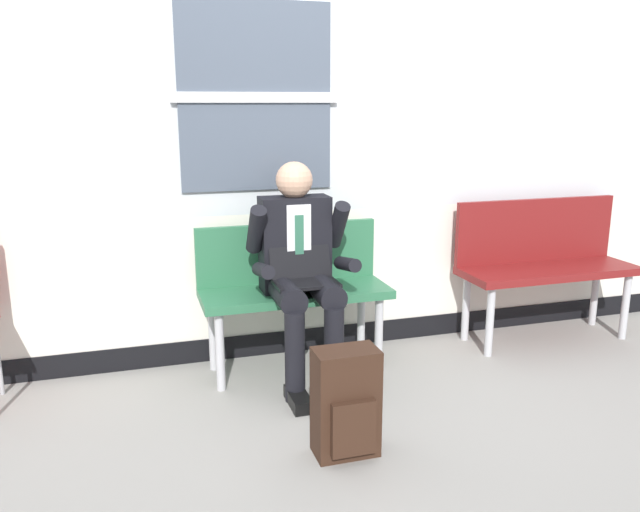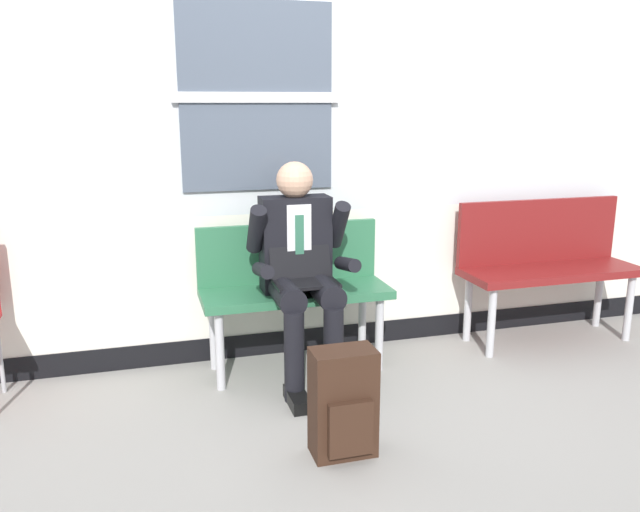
# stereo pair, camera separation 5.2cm
# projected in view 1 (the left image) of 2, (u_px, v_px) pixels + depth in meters

# --- Properties ---
(ground_plane) EXTENTS (18.00, 18.00, 0.00)m
(ground_plane) POSITION_uv_depth(u_px,v_px,m) (341.00, 386.00, 3.64)
(ground_plane) COLOR gray
(station_wall) EXTENTS (5.45, 0.16, 3.15)m
(station_wall) POSITION_uv_depth(u_px,v_px,m) (308.00, 105.00, 3.88)
(station_wall) COLOR silver
(station_wall) RESTS_ON ground
(bench_with_person) EXTENTS (1.11, 0.42, 0.87)m
(bench_with_person) POSITION_uv_depth(u_px,v_px,m) (292.00, 282.00, 3.81)
(bench_with_person) COLOR #2D6B47
(bench_with_person) RESTS_ON ground
(bench_empty) EXTENTS (1.21, 0.42, 0.94)m
(bench_empty) POSITION_uv_depth(u_px,v_px,m) (543.00, 257.00, 4.31)
(bench_empty) COLOR maroon
(bench_empty) RESTS_ON ground
(person_seated) EXTENTS (0.57, 0.70, 1.26)m
(person_seated) POSITION_uv_depth(u_px,v_px,m) (301.00, 267.00, 3.60)
(person_seated) COLOR black
(person_seated) RESTS_ON ground
(backpack) EXTENTS (0.29, 0.21, 0.51)m
(backpack) POSITION_uv_depth(u_px,v_px,m) (346.00, 404.00, 2.89)
(backpack) COLOR #331E14
(backpack) RESTS_ON ground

